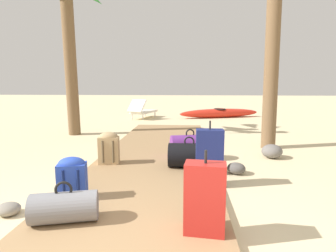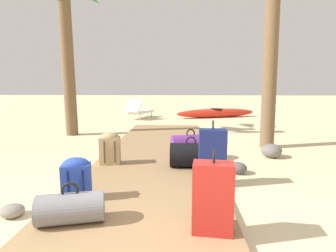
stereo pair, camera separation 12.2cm
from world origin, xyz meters
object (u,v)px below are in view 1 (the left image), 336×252
at_px(duffel_bag_black, 189,155).
at_px(backpack_tan, 109,147).
at_px(suitcase_navy, 209,155).
at_px(suitcase_red, 205,198).
at_px(duffel_bag_grey, 65,207).
at_px(backpack_blue, 72,177).
at_px(palm_tree_far_left, 69,12).
at_px(duffel_bag_purple, 190,145).
at_px(kayak, 220,113).
at_px(lounge_chair, 142,110).

bearing_deg(duffel_bag_black, backpack_tan, 174.80).
distance_m(suitcase_navy, suitcase_red, 1.35).
distance_m(suitcase_red, duffel_bag_grey, 1.32).
xyz_separation_m(backpack_blue, suitcase_red, (1.46, -0.63, 0.06)).
bearing_deg(suitcase_navy, suitcase_red, -96.13).
distance_m(backpack_blue, palm_tree_far_left, 5.50).
bearing_deg(duffel_bag_black, duffel_bag_purple, 88.41).
xyz_separation_m(duffel_bag_black, kayak, (1.31, 7.26, -0.09)).
height_order(duffel_bag_grey, duffel_bag_black, duffel_bag_black).
height_order(suitcase_red, duffel_bag_black, suitcase_red).
bearing_deg(backpack_tan, duffel_bag_purple, 24.23).
bearing_deg(duffel_bag_black, palm_tree_far_left, 135.68).
bearing_deg(backpack_tan, suitcase_red, -54.86).
bearing_deg(backpack_blue, duffel_bag_grey, -74.58).
relative_size(backpack_blue, backpack_tan, 0.93).
height_order(backpack_blue, suitcase_red, suitcase_red).
bearing_deg(duffel_bag_black, suitcase_red, -86.33).
bearing_deg(backpack_tan, kayak, 69.81).
relative_size(suitcase_navy, palm_tree_far_left, 0.19).
bearing_deg(kayak, backpack_tan, -110.19).
bearing_deg(palm_tree_far_left, suitcase_navy, -47.02).
bearing_deg(duffel_bag_grey, palm_tree_far_left, 111.56).
distance_m(backpack_blue, duffel_bag_black, 1.86).
bearing_deg(suitcase_red, suitcase_navy, 83.87).
bearing_deg(palm_tree_far_left, duffel_bag_black, -44.32).
relative_size(suitcase_red, duffel_bag_purple, 0.98).
height_order(duffel_bag_grey, kayak, duffel_bag_grey).
relative_size(duffel_bag_purple, palm_tree_far_left, 0.17).
bearing_deg(duffel_bag_purple, suitcase_red, -87.76).
bearing_deg(palm_tree_far_left, suitcase_red, -56.91).
height_order(backpack_tan, duffel_bag_black, backpack_tan).
relative_size(duffel_bag_black, palm_tree_far_left, 0.15).
relative_size(duffel_bag_grey, duffel_bag_purple, 0.87).
relative_size(suitcase_navy, kayak, 0.24).
bearing_deg(palm_tree_far_left, duffel_bag_grey, -68.44).
distance_m(backpack_blue, suitcase_red, 1.59).
height_order(backpack_tan, duffel_bag_grey, backpack_tan).
bearing_deg(duffel_bag_grey, duffel_bag_purple, 64.69).
height_order(suitcase_red, palm_tree_far_left, palm_tree_far_left).
bearing_deg(suitcase_navy, lounge_chair, 106.09).
relative_size(duffel_bag_purple, lounge_chair, 0.46).
distance_m(backpack_blue, suitcase_navy, 1.75).
relative_size(duffel_bag_grey, lounge_chair, 0.40).
xyz_separation_m(backpack_tan, duffel_bag_black, (1.32, -0.12, -0.08)).
distance_m(duffel_bag_black, palm_tree_far_left, 5.25).
height_order(duffel_bag_grey, palm_tree_far_left, palm_tree_far_left).
relative_size(suitcase_navy, duffel_bag_black, 1.25).
distance_m(backpack_tan, duffel_bag_grey, 1.96).
relative_size(backpack_blue, suitcase_navy, 0.59).
xyz_separation_m(suitcase_red, palm_tree_far_left, (-3.23, 4.96, 2.82)).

